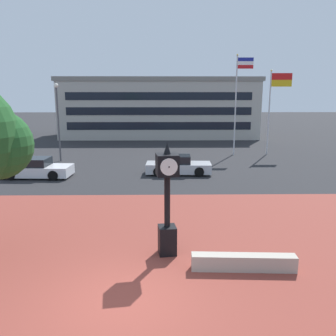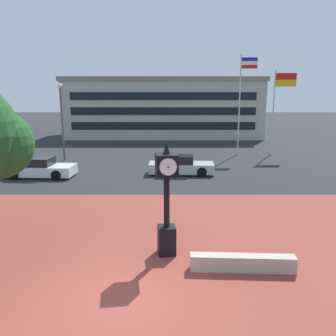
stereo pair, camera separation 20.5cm
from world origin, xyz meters
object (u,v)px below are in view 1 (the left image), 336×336
(flagpole_primary, at_px, (237,97))
(flagpole_secondary, at_px, (273,103))
(street_clock, at_px, (167,200))
(car_street_mid, at_px, (178,166))
(street_lamp_post, at_px, (58,114))
(car_street_far, at_px, (36,169))
(civic_building, at_px, (159,107))

(flagpole_primary, distance_m, flagpole_secondary, 3.18)
(street_clock, relative_size, flagpole_primary, 0.44)
(street_clock, bearing_deg, car_street_mid, 77.85)
(street_clock, height_order, street_lamp_post, street_lamp_post)
(flagpole_primary, relative_size, flagpole_secondary, 1.17)
(car_street_far, xyz_separation_m, flagpole_primary, (14.84, 8.59, 4.48))
(street_clock, xyz_separation_m, car_street_far, (-8.41, 11.43, -1.32))
(street_clock, xyz_separation_m, civic_building, (-0.51, 35.22, 1.78))
(flagpole_secondary, distance_m, civic_building, 18.27)
(car_street_mid, bearing_deg, civic_building, -174.29)
(flagpole_secondary, bearing_deg, car_street_far, -154.48)
(flagpole_secondary, relative_size, street_lamp_post, 1.20)
(flagpole_primary, height_order, flagpole_secondary, flagpole_primary)
(car_street_far, relative_size, street_lamp_post, 0.73)
(car_street_mid, bearing_deg, flagpole_secondary, 134.13)
(flagpole_primary, distance_m, civic_building, 16.77)
(flagpole_primary, height_order, civic_building, flagpole_primary)
(car_street_mid, bearing_deg, street_lamp_post, -115.59)
(car_street_far, relative_size, civic_building, 0.18)
(car_street_far, bearing_deg, street_lamp_post, -177.00)
(car_street_far, relative_size, flagpole_secondary, 0.61)
(car_street_mid, relative_size, flagpole_secondary, 0.60)
(street_clock, distance_m, flagpole_secondary, 22.36)
(street_clock, height_order, car_street_mid, street_clock)
(car_street_far, distance_m, street_lamp_post, 6.57)
(car_street_mid, height_order, civic_building, civic_building)
(street_clock, bearing_deg, car_street_far, 118.38)
(car_street_far, height_order, civic_building, civic_building)
(street_clock, height_order, flagpole_primary, flagpole_primary)
(street_clock, relative_size, car_street_far, 0.85)
(street_lamp_post, bearing_deg, car_street_mid, -27.81)
(civic_building, bearing_deg, car_street_mid, -86.52)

